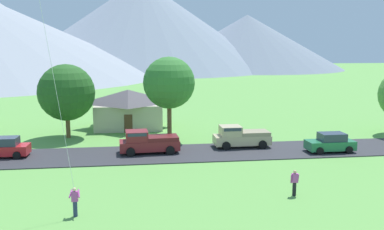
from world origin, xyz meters
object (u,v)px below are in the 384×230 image
Objects in this scene: parked_car_red_west_end at (3,148)px; parked_car_green_mid_west at (330,143)px; pickup_truck_sand_east_side at (240,136)px; house_left_center at (128,108)px; pickup_truck_maroon_west_side at (148,142)px; tree_left_of_center at (66,93)px; watcher_person at (295,182)px; tree_near_left at (169,83)px.

parked_car_red_west_end and parked_car_green_mid_west have the same top height.
pickup_truck_sand_east_side is at bearing 159.10° from parked_car_green_mid_west.
house_left_center is 1.91× the size of parked_car_red_west_end.
pickup_truck_maroon_west_side is at bearing -81.92° from house_left_center.
tree_left_of_center is at bearing 158.17° from pickup_truck_sand_east_side.
tree_left_of_center reaches higher than pickup_truck_maroon_west_side.
parked_car_red_west_end is (-4.26, -7.47, -3.82)m from tree_left_of_center.
parked_car_green_mid_west is at bearing -6.28° from pickup_truck_maroon_west_side.
watcher_person is (10.63, -24.63, -1.39)m from house_left_center.
pickup_truck_sand_east_side is (6.29, -3.72, -4.73)m from tree_near_left.
pickup_truck_maroon_west_side is at bearing 173.72° from parked_car_green_mid_west.
pickup_truck_sand_east_side is 13.12m from watcher_person.
tree_near_left reaches higher than house_left_center.
house_left_center is 1.55× the size of pickup_truck_sand_east_side.
pickup_truck_maroon_west_side reaches higher than watcher_person.
pickup_truck_maroon_west_side is 3.16× the size of watcher_person.
tree_near_left is 16.06m from parked_car_green_mid_west.
pickup_truck_sand_east_side is (20.78, 0.85, 0.19)m from parked_car_red_west_end.
parked_car_green_mid_west is at bearing -4.07° from parked_car_red_west_end.
pickup_truck_maroon_west_side is at bearing -172.77° from pickup_truck_sand_east_side.
tree_near_left is at bearing 154.47° from parked_car_green_mid_west.
tree_near_left reaches higher than pickup_truck_maroon_west_side.
parked_car_green_mid_west is at bearing 54.67° from watcher_person.
parked_car_red_west_end is 28.35m from parked_car_green_mid_west.
parked_car_red_west_end reaches higher than watcher_person.
tree_left_of_center is 9.41m from parked_car_red_west_end.
tree_left_of_center is at bearing -141.35° from house_left_center.
parked_car_green_mid_west is 8.03m from pickup_truck_sand_east_side.
parked_car_red_west_end is at bearing 149.72° from watcher_person.
house_left_center is 23.00m from parked_car_green_mid_west.
parked_car_red_west_end is (-10.38, -12.36, -1.40)m from house_left_center.
pickup_truck_sand_east_side is (10.40, -11.51, -1.21)m from house_left_center.
tree_left_of_center reaches higher than house_left_center.
parked_car_green_mid_west is (28.28, -2.01, 0.00)m from parked_car_red_west_end.
tree_left_of_center reaches higher than parked_car_red_west_end.
parked_car_red_west_end is at bearing 178.87° from pickup_truck_maroon_west_side.
tree_near_left is at bearing 111.17° from watcher_person.
house_left_center is 16.20m from parked_car_red_west_end.
parked_car_red_west_end is (-14.49, -4.57, -4.92)m from tree_near_left.
parked_car_green_mid_west is at bearing -38.77° from house_left_center.
pickup_truck_maroon_west_side is at bearing -1.13° from parked_car_red_west_end.
parked_car_red_west_end is at bearing 175.93° from parked_car_green_mid_west.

